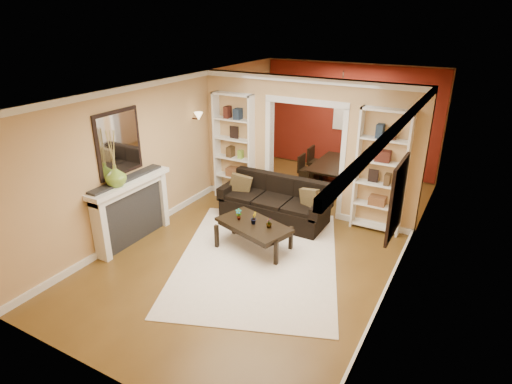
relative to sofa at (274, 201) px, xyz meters
The scene contains 30 objects.
floor 0.68m from the sofa, 56.79° to the right, with size 8.00×8.00×0.00m, color brown.
ceiling 2.35m from the sofa, 56.79° to the right, with size 8.00×8.00×0.00m, color white.
wall_back 3.68m from the sofa, 85.26° to the left, with size 8.00×8.00×0.00m, color tan.
wall_front 4.56m from the sofa, 86.21° to the right, with size 8.00×8.00×0.00m, color tan.
wall_left 2.21m from the sofa, 167.04° to the right, with size 8.00×8.00×0.00m, color tan.
wall_right 2.75m from the sofa, 10.03° to the right, with size 8.00×8.00×0.00m, color tan.
partition_wall 1.23m from the sofa, 68.56° to the left, with size 4.50×0.15×2.70m, color tan.
red_back_panel 3.65m from the sofa, 85.22° to the left, with size 4.44×0.04×2.64m, color maroon.
dining_window 3.67m from the sofa, 85.16° to the left, with size 0.78×0.03×0.98m, color #8CA5CC.
area_rug 1.52m from the sofa, 73.59° to the right, with size 2.56×3.58×0.01m, color white.
sofa is the anchor object (origin of this frame).
pillow_left 0.78m from the sofa, behind, with size 0.42×0.12×0.42m, color brown.
pillow_right 0.78m from the sofa, ahead, with size 0.41×0.12×0.41m, color brown.
coffee_table 1.19m from the sofa, 80.67° to the right, with size 1.27×0.69×0.48m, color black.
plant_left 1.18m from the sofa, 95.16° to the right, with size 0.11×0.07×0.21m, color #336626.
plant_center 1.19m from the sofa, 80.67° to the right, with size 0.11×0.09×0.21m, color #336626.
plant_right 1.27m from the sofa, 67.28° to the right, with size 0.10×0.10×0.17m, color #336626.
bookshelf_left 1.57m from the sofa, 155.20° to the left, with size 0.90×0.30×2.30m, color white.
bookshelf_right 2.07m from the sofa, 17.46° to the left, with size 0.90×0.30×2.30m, color white.
fireplace 2.66m from the sofa, 132.64° to the right, with size 0.32×1.70×1.16m, color white.
vase 3.01m from the sofa, 128.83° to the right, with size 0.35×0.35×0.36m, color olive.
mirror 3.08m from the sofa, 134.79° to the right, with size 0.03×0.95×1.10m, color silver.
wall_sconce 2.34m from the sofa, behind, with size 0.18×0.18×0.22m, color #FFE0A5.
framed_art 3.11m from the sofa, 30.07° to the right, with size 0.04×0.85×1.05m, color black.
dining_table 2.36m from the sofa, 79.06° to the left, with size 0.90×1.61×0.57m, color black.
dining_chair_nw 2.02m from the sofa, 92.90° to the left, with size 0.37×0.37×0.75m, color black.
dining_chair_ne 2.25m from the sofa, 63.67° to the left, with size 0.42×0.42×0.84m, color black.
dining_chair_sw 2.62m from the sofa, 92.24° to the left, with size 0.39×0.39×0.79m, color black.
dining_chair_se 2.80m from the sofa, 69.12° to the left, with size 0.45×0.45×0.91m, color black.
chandelier 2.78m from the sofa, 82.54° to the left, with size 0.50×0.50×0.30m, color #341F17.
Camera 1 is at (3.09, -6.38, 3.80)m, focal length 30.00 mm.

